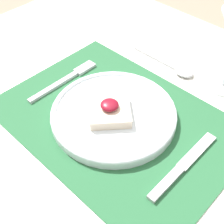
{
  "coord_description": "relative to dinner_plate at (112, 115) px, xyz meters",
  "views": [
    {
      "loc": [
        0.3,
        -0.32,
        1.22
      ],
      "look_at": [
        -0.01,
        -0.0,
        0.77
      ],
      "focal_mm": 50.0,
      "sensor_mm": 36.0,
      "label": 1
    }
  ],
  "objects": [
    {
      "name": "knife",
      "position": [
        0.17,
        -0.01,
        -0.01
      ],
      "size": [
        0.02,
        0.19,
        0.01
      ],
      "rotation": [
        0.0,
        0.0,
        -0.03
      ],
      "color": "#B2B2B7",
      "rests_on": "placemat"
    },
    {
      "name": "placemat",
      "position": [
        0.01,
        0.01,
        -0.01
      ],
      "size": [
        0.48,
        0.35,
        0.0
      ],
      "primitive_type": "cube",
      "color": "#235633",
      "rests_on": "dining_table"
    },
    {
      "name": "dinner_plate",
      "position": [
        0.0,
        0.0,
        0.0
      ],
      "size": [
        0.26,
        0.26,
        0.05
      ],
      "color": "silver",
      "rests_on": "placemat"
    },
    {
      "name": "dining_table",
      "position": [
        0.01,
        0.01,
        -0.12
      ],
      "size": [
        1.12,
        0.95,
        0.75
      ],
      "color": "white",
      "rests_on": "ground_plane"
    },
    {
      "name": "spoon",
      "position": [
        -0.0,
        0.23,
        -0.01
      ],
      "size": [
        0.18,
        0.04,
        0.01
      ],
      "rotation": [
        0.0,
        0.0,
        0.01
      ],
      "color": "#B2B2B7",
      "rests_on": "dining_table"
    },
    {
      "name": "fork",
      "position": [
        -0.16,
        0.02,
        -0.01
      ],
      "size": [
        0.02,
        0.19,
        0.01
      ],
      "rotation": [
        0.0,
        0.0,
        -0.01
      ],
      "color": "#B2B2B7",
      "rests_on": "placemat"
    }
  ]
}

